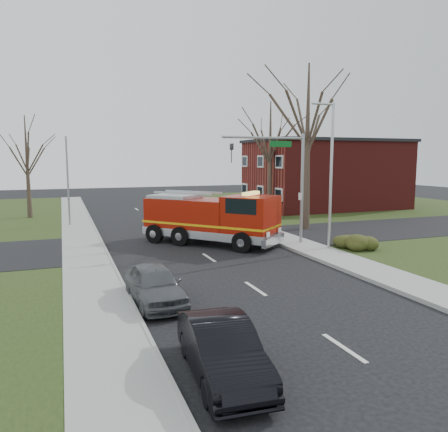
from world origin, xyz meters
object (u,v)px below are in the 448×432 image
object	(u,v)px
fire_engine	(212,220)
parked_car_gray	(222,349)
parked_car_maroon	(155,284)
traffic_signal_mast	(284,168)

from	to	relation	value
fire_engine	parked_car_gray	world-z (taller)	fire_engine
parked_car_maroon	parked_car_gray	xyz separation A→B (m)	(0.43, -5.98, -0.01)
parked_car_gray	fire_engine	bearing A→B (deg)	76.33
parked_car_gray	traffic_signal_mast	bearing A→B (deg)	61.35
traffic_signal_mast	fire_engine	size ratio (longest dim) A/B	0.84
traffic_signal_mast	parked_car_maroon	size ratio (longest dim) A/B	1.62
parked_car_maroon	fire_engine	bearing A→B (deg)	58.24
parked_car_maroon	parked_car_gray	bearing A→B (deg)	-88.13
parked_car_gray	parked_car_maroon	bearing A→B (deg)	98.50
traffic_signal_mast	parked_car_gray	distance (m)	16.95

